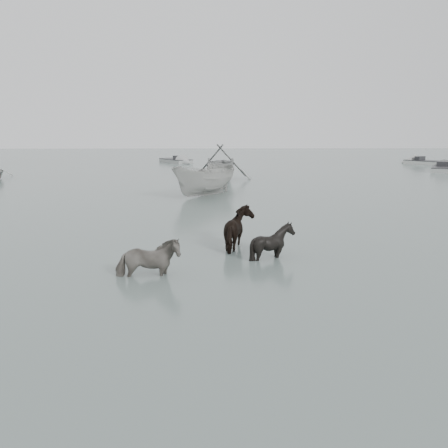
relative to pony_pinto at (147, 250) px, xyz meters
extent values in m
plane|color=#576761|center=(1.85, 0.46, -0.67)|extent=(140.00, 140.00, 0.00)
imported|color=black|center=(0.00, 0.00, 0.00)|extent=(1.66, 0.89, 1.34)
imported|color=black|center=(2.44, 2.94, 0.07)|extent=(1.57, 1.73, 1.49)
imported|color=black|center=(3.25, 1.71, -0.02)|extent=(1.40, 1.31, 1.30)
imported|color=#9D9F9D|center=(2.25, 22.30, 0.61)|extent=(4.69, 5.28, 2.56)
imported|color=#ACACA7|center=(1.24, 14.46, 0.23)|extent=(4.25, 4.78, 1.81)
camera|label=1|loc=(1.54, -11.75, 2.95)|focal=40.00mm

